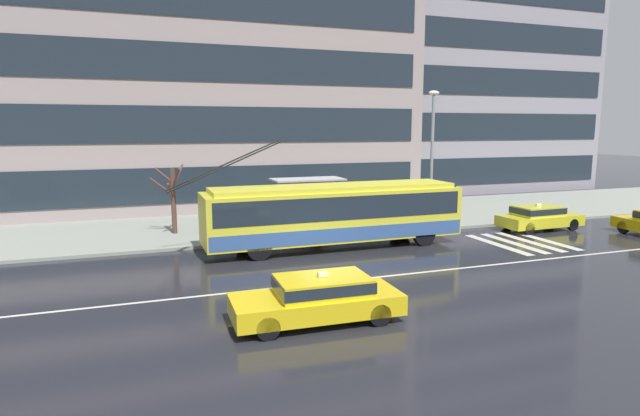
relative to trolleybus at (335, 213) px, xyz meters
The scene contains 17 objects.
ground_plane 4.33m from the trolleybus, 113.22° to the right, with size 160.00×160.00×0.00m, color #23242B.
sidewalk_slab 6.95m from the trolleybus, 103.58° to the left, with size 80.00×10.00×0.14m, color gray.
crosswalk_stripe_edge_near 7.63m from the trolleybus, 15.99° to the right, with size 0.44×4.40×0.01m, color beige.
crosswalk_stripe_inner_a 8.48m from the trolleybus, 14.29° to the right, with size 0.44×4.40×0.01m, color beige.
crosswalk_stripe_center 9.34m from the trolleybus, 12.91° to the right, with size 0.44×4.40×0.01m, color beige.
crosswalk_stripe_inner_b 10.21m from the trolleybus, 11.77° to the right, with size 0.44×4.40×0.01m, color beige.
lane_centre_line 5.39m from the trolleybus, 107.97° to the right, with size 72.00×0.14×0.01m, color silver.
trolleybus is the anchor object (origin of this frame).
taxi_oncoming_near 9.03m from the trolleybus, 114.04° to the right, with size 4.71×1.96×1.39m.
taxi_ahead_of_bus 11.47m from the trolleybus, ahead, with size 4.45×1.92×1.39m.
bus_shelter 3.82m from the trolleybus, 91.42° to the left, with size 3.59×1.74×2.61m.
pedestrian_at_shelter 6.68m from the trolleybus, 137.81° to the left, with size 0.46×0.46×1.69m.
pedestrian_approaching_curb 3.56m from the trolleybus, 80.21° to the left, with size 1.38×1.38×2.03m.
pedestrian_walking_past 2.51m from the trolleybus, 90.86° to the left, with size 1.43×1.43×1.98m.
street_lamp 7.35m from the trolleybus, 20.94° to the left, with size 0.60×0.32×7.03m.
street_tree_bare 8.20m from the trolleybus, 143.83° to the left, with size 1.73×2.34×3.32m.
office_tower_corner_right 31.03m from the trolleybus, 45.55° to the left, with size 19.08×14.98×28.02m.
Camera 1 is at (-6.62, -17.38, 5.33)m, focal length 29.04 mm.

